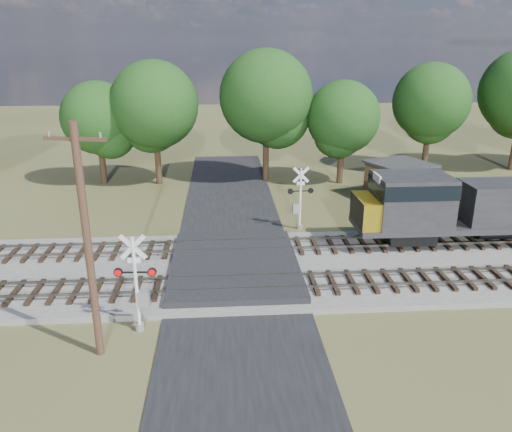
{
  "coord_description": "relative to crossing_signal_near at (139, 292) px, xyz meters",
  "views": [
    {
      "loc": [
        -0.6,
        -24.87,
        12.13
      ],
      "look_at": [
        1.29,
        2.0,
        2.72
      ],
      "focal_mm": 35.0,
      "sensor_mm": 36.0,
      "label": 1
    }
  ],
  "objects": [
    {
      "name": "crossing_panel",
      "position": [
        4.31,
        5.75,
        -1.59
      ],
      "size": [
        7.0,
        9.0,
        0.62
      ],
      "primitive_type": "cube",
      "color": "#262628",
      "rests_on": "ground"
    },
    {
      "name": "treeline",
      "position": [
        14.41,
        25.76,
        4.96
      ],
      "size": [
        75.73,
        11.14,
        11.77
      ],
      "color": "black",
      "rests_on": "ground"
    },
    {
      "name": "track_far",
      "position": [
        7.43,
        8.25,
        -1.5
      ],
      "size": [
        140.0,
        2.6,
        0.33
      ],
      "color": "black",
      "rests_on": "ballast_bed"
    },
    {
      "name": "track_near",
      "position": [
        7.43,
        3.25,
        -1.5
      ],
      "size": [
        140.0,
        2.6,
        0.33
      ],
      "color": "black",
      "rests_on": "ballast_bed"
    },
    {
      "name": "equipment_shed",
      "position": [
        18.07,
        18.69,
        -0.39
      ],
      "size": [
        5.71,
        5.71,
        2.99
      ],
      "rotation": [
        0.0,
        0.0,
        0.38
      ],
      "color": "#48311E",
      "rests_on": "ground"
    },
    {
      "name": "ground",
      "position": [
        4.31,
        5.25,
        -1.91
      ],
      "size": [
        160.0,
        160.0,
        0.0
      ],
      "primitive_type": "plane",
      "color": "#424324",
      "rests_on": "ground"
    },
    {
      "name": "ballast_bed",
      "position": [
        14.31,
        5.75,
        -1.76
      ],
      "size": [
        140.0,
        10.0,
        0.3
      ],
      "primitive_type": "cube",
      "color": "gray",
      "rests_on": "ground"
    },
    {
      "name": "crossing_signal_near",
      "position": [
        0.0,
        0.0,
        0.0
      ],
      "size": [
        1.85,
        0.4,
        4.59
      ],
      "rotation": [
        0.0,
        0.0,
        -0.05
      ],
      "color": "silver",
      "rests_on": "ground"
    },
    {
      "name": "utility_pole",
      "position": [
        -1.45,
        -1.67,
        3.14
      ],
      "size": [
        2.31,
        0.57,
        9.53
      ],
      "rotation": [
        0.0,
        0.0,
        -0.19
      ],
      "color": "#3B261B",
      "rests_on": "ground"
    },
    {
      "name": "road",
      "position": [
        4.31,
        5.25,
        -1.87
      ],
      "size": [
        7.0,
        60.0,
        0.08
      ],
      "primitive_type": "cube",
      "color": "black",
      "rests_on": "ground"
    },
    {
      "name": "crossing_signal_far",
      "position": [
        8.85,
        12.14,
        -0.08
      ],
      "size": [
        1.77,
        0.38,
        4.39
      ],
      "rotation": [
        0.0,
        0.0,
        3.17
      ],
      "color": "silver",
      "rests_on": "ground"
    }
  ]
}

